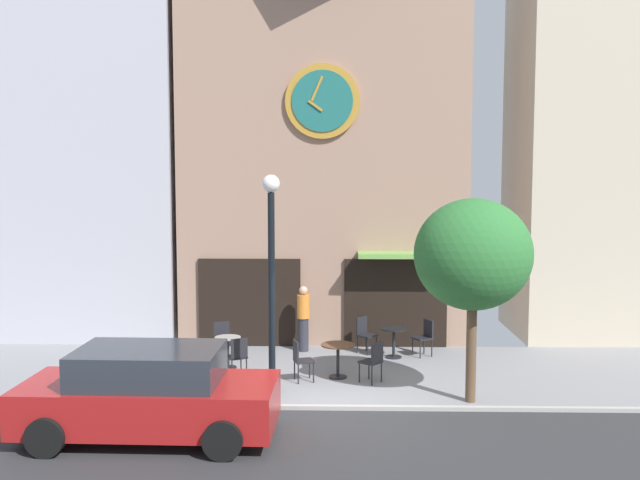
# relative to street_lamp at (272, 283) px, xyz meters

# --- Properties ---
(ground_plane) EXTENTS (27.24, 11.64, 0.13)m
(ground_plane) POSITION_rel_street_lamp_xyz_m (1.44, -1.77, -2.30)
(ground_plane) COLOR gray
(clock_building) EXTENTS (7.61, 4.22, 12.22)m
(clock_building) POSITION_rel_street_lamp_xyz_m (0.95, 5.45, 4.04)
(clock_building) COLOR #9E7A66
(clock_building) RESTS_ON ground_plane
(neighbor_building_left) EXTENTS (6.61, 4.18, 13.98)m
(neighbor_building_left) POSITION_rel_street_lamp_xyz_m (-6.31, 6.13, 4.72)
(neighbor_building_left) COLOR #B2B2BC
(neighbor_building_left) RESTS_ON ground_plane
(neighbor_building_right) EXTENTS (5.78, 3.44, 11.29)m
(neighbor_building_right) POSITION_rel_street_lamp_xyz_m (9.21, 5.76, 3.37)
(neighbor_building_right) COLOR beige
(neighbor_building_right) RESTS_ON ground_plane
(street_lamp) EXTENTS (0.36, 0.36, 4.48)m
(street_lamp) POSITION_rel_street_lamp_xyz_m (0.00, 0.00, 0.00)
(street_lamp) COLOR black
(street_lamp) RESTS_ON ground_plane
(street_tree) EXTENTS (2.30, 2.07, 4.02)m
(street_tree) POSITION_rel_street_lamp_xyz_m (3.98, -0.52, 0.64)
(street_tree) COLOR brown
(street_tree) RESTS_ON ground_plane
(cafe_table_near_door) EXTENTS (0.60, 0.60, 0.74)m
(cafe_table_near_door) POSITION_rel_street_lamp_xyz_m (-1.19, 1.81, -1.79)
(cafe_table_near_door) COLOR black
(cafe_table_near_door) RESTS_ON ground_plane
(cafe_table_leftmost) EXTENTS (0.75, 0.75, 0.75)m
(cafe_table_leftmost) POSITION_rel_street_lamp_xyz_m (1.36, 1.10, -1.73)
(cafe_table_leftmost) COLOR black
(cafe_table_leftmost) RESTS_ON ground_plane
(cafe_table_near_curb) EXTENTS (0.64, 0.64, 0.73)m
(cafe_table_near_curb) POSITION_rel_street_lamp_xyz_m (2.73, 2.87, -1.78)
(cafe_table_near_curb) COLOR black
(cafe_table_near_curb) RESTS_ON ground_plane
(cafe_chair_outer) EXTENTS (0.56, 0.56, 0.90)m
(cafe_chair_outer) POSITION_rel_street_lamp_xyz_m (2.12, 0.70, -1.74)
(cafe_chair_outer) COLOR black
(cafe_chair_outer) RESTS_ON ground_plane
(cafe_chair_facing_street) EXTENTS (0.50, 0.50, 0.90)m
(cafe_chair_facing_street) POSITION_rel_street_lamp_xyz_m (0.54, 0.78, -1.74)
(cafe_chair_facing_street) COLOR black
(cafe_chair_facing_street) RESTS_ON ground_plane
(cafe_chair_by_entrance) EXTENTS (0.54, 0.54, 0.90)m
(cafe_chair_by_entrance) POSITION_rel_street_lamp_xyz_m (3.52, 3.07, -1.74)
(cafe_chair_by_entrance) COLOR black
(cafe_chair_by_entrance) RESTS_ON ground_plane
(cafe_chair_corner) EXTENTS (0.52, 0.52, 0.90)m
(cafe_chair_corner) POSITION_rel_street_lamp_xyz_m (-1.45, 2.65, -1.74)
(cafe_chair_corner) COLOR black
(cafe_chair_corner) RESTS_ON ground_plane
(cafe_chair_near_lamp) EXTENTS (0.54, 0.54, 0.90)m
(cafe_chair_near_lamp) POSITION_rel_street_lamp_xyz_m (-0.85, 1.04, -1.74)
(cafe_chair_near_lamp) COLOR black
(cafe_chair_near_lamp) RESTS_ON ground_plane
(cafe_chair_right_end) EXTENTS (0.57, 0.57, 0.90)m
(cafe_chair_right_end) POSITION_rel_street_lamp_xyz_m (2.03, 3.35, -1.74)
(cafe_chair_right_end) COLOR black
(cafe_chair_right_end) RESTS_ON ground_plane
(pedestrian_orange) EXTENTS (0.44, 0.44, 1.67)m
(pedestrian_orange) POSITION_rel_street_lamp_xyz_m (0.48, 3.47, -1.41)
(pedestrian_orange) COLOR #2D2D38
(pedestrian_orange) RESTS_ON ground_plane
(parked_car_red) EXTENTS (4.34, 2.09, 1.55)m
(parked_car_red) POSITION_rel_street_lamp_xyz_m (-1.85, -2.59, -1.51)
(parked_car_red) COLOR maroon
(parked_car_red) RESTS_ON ground_plane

